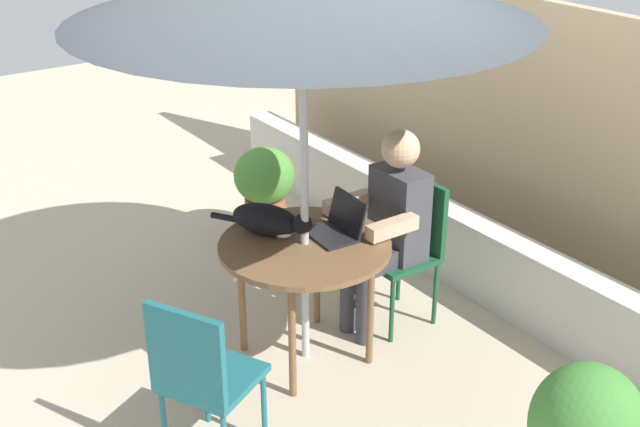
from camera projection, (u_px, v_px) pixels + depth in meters
name	position (u px, v px, depth m)	size (l,w,h in m)	color
ground_plane	(306.00, 355.00, 4.69)	(14.00, 14.00, 0.00)	#BCAD93
fence_back	(548.00, 142.00, 5.31)	(5.87, 0.08, 1.79)	tan
planter_wall_low	(473.00, 255.00, 5.27)	(5.29, 0.20, 0.50)	beige
patio_table	(305.00, 254.00, 4.41)	(0.94, 0.94, 0.73)	brown
chair_occupied	(409.00, 239.00, 4.85)	(0.40, 0.40, 0.90)	#194C2D
chair_empty	(201.00, 372.00, 3.67)	(0.54, 0.54, 0.90)	#1E606B
person_seated	(389.00, 221.00, 4.70)	(0.48, 0.48, 1.24)	#3F3F47
laptop	(339.00, 224.00, 4.46)	(0.31, 0.27, 0.21)	black
cat	(269.00, 221.00, 4.44)	(0.60, 0.36, 0.17)	black
potted_plant_by_chair	(265.00, 187.00, 5.87)	(0.44, 0.44, 0.71)	#9E5138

